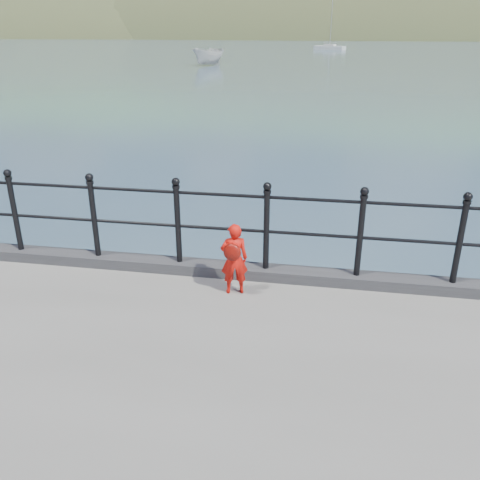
% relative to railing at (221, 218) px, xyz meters
% --- Properties ---
extents(ground, '(600.00, 600.00, 0.00)m').
position_rel_railing_xyz_m(ground, '(-0.00, 0.15, -1.82)').
color(ground, '#2D4251').
rests_on(ground, ground).
extents(kerb, '(60.00, 0.30, 0.15)m').
position_rel_railing_xyz_m(kerb, '(-0.00, -0.00, -0.75)').
color(kerb, '#28282B').
rests_on(kerb, quay).
extents(railing, '(18.11, 0.11, 1.20)m').
position_rel_railing_xyz_m(railing, '(0.00, 0.00, 0.00)').
color(railing, black).
rests_on(railing, kerb).
extents(far_shore, '(830.00, 200.00, 156.00)m').
position_rel_railing_xyz_m(far_shore, '(38.34, 239.56, -24.39)').
color(far_shore, '#333A21').
rests_on(far_shore, ground).
extents(child, '(0.39, 0.34, 0.94)m').
position_rel_railing_xyz_m(child, '(0.26, -0.48, -0.34)').
color(child, red).
rests_on(child, quay).
extents(launch_white, '(3.65, 5.33, 1.93)m').
position_rel_railing_xyz_m(launch_white, '(-12.34, 51.84, -0.86)').
color(launch_white, silver).
rests_on(launch_white, ground).
extents(sailboat_deep, '(5.82, 3.98, 8.42)m').
position_rel_railing_xyz_m(sailboat_deep, '(0.43, 92.93, -1.48)').
color(sailboat_deep, silver).
rests_on(sailboat_deep, ground).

